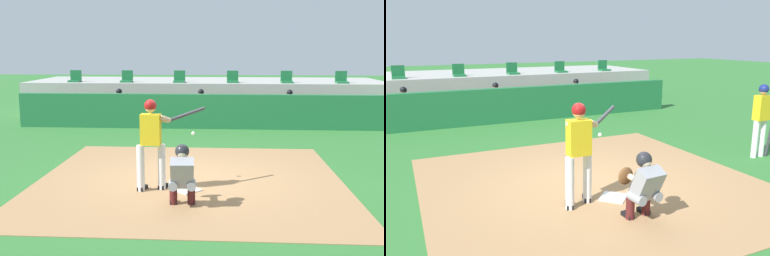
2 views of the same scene
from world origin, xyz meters
The scene contains 17 objects.
ground_plane centered at (0.00, 0.00, 0.00)m, with size 80.00×80.00×0.00m, color #2D6B2D.
dirt_infield centered at (0.00, 0.00, 0.01)m, with size 6.40×6.40×0.01m, color #9E754C.
home_plate centered at (0.00, -0.80, 0.02)m, with size 0.44×0.44×0.02m, color white.
batter_at_plate centered at (-0.67, -0.80, 1.04)m, with size 1.31×0.78×1.80m.
catcher_crouched centered at (-0.02, -1.71, 0.61)m, with size 0.50×1.97×1.13m.
on_deck_batter centered at (4.50, -0.09, 1.02)m, with size 0.58×0.23×1.79m.
dugout_wall centered at (0.00, 6.50, 0.60)m, with size 13.00×0.30×1.20m, color #1E6638.
dugout_bench centered at (0.00, 7.50, 0.23)m, with size 11.80×0.44×0.45m, color olive.
dugout_player_0 centered at (-3.16, 7.34, 0.67)m, with size 0.49×0.70×1.30m.
dugout_player_1 centered at (-0.11, 7.34, 0.67)m, with size 0.49×0.70×1.30m.
dugout_player_2 centered at (3.11, 7.34, 0.67)m, with size 0.49×0.70×1.30m.
stands_platform centered at (0.00, 10.90, 0.70)m, with size 15.00×4.40×1.40m, color #9E9E99.
stadium_seat_1 centered at (-3.25, 9.38, 1.53)m, with size 0.46×0.46×0.48m.
stadium_seat_2 centered at (-1.08, 9.38, 1.53)m, with size 0.46×0.46×0.48m.
stadium_seat_3 centered at (1.08, 9.38, 1.53)m, with size 0.46×0.46×0.48m.
stadium_seat_4 centered at (3.25, 9.38, 1.53)m, with size 0.46×0.46×0.48m.
stadium_seat_5 centered at (5.42, 9.38, 1.53)m, with size 0.46×0.46×0.48m.
Camera 2 is at (-3.36, -6.41, 2.81)m, focal length 36.08 mm.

